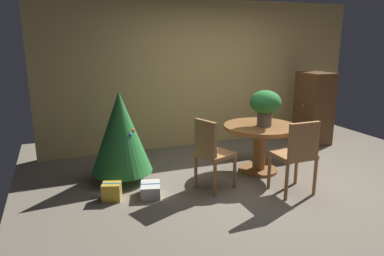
# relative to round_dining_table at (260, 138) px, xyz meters

# --- Properties ---
(ground_plane) EXTENTS (6.60, 6.60, 0.00)m
(ground_plane) POSITION_rel_round_dining_table_xyz_m (-0.11, -0.51, -0.52)
(ground_plane) COLOR #756B5B
(back_wall_panel) EXTENTS (6.00, 0.10, 2.60)m
(back_wall_panel) POSITION_rel_round_dining_table_xyz_m (-0.11, 1.69, 0.78)
(back_wall_panel) COLOR tan
(back_wall_panel) RESTS_ON ground_plane
(round_dining_table) EXTENTS (1.06, 1.06, 0.71)m
(round_dining_table) POSITION_rel_round_dining_table_xyz_m (0.00, 0.00, 0.00)
(round_dining_table) COLOR brown
(round_dining_table) RESTS_ON ground_plane
(flower_vase) EXTENTS (0.44, 0.44, 0.52)m
(flower_vase) POSITION_rel_round_dining_table_xyz_m (0.02, -0.07, 0.51)
(flower_vase) COLOR #665B51
(flower_vase) RESTS_ON round_dining_table
(wooden_chair_left) EXTENTS (0.52, 0.52, 0.94)m
(wooden_chair_left) POSITION_rel_round_dining_table_xyz_m (-0.93, -0.34, 0.01)
(wooden_chair_left) COLOR #9E6B3D
(wooden_chair_left) RESTS_ON ground_plane
(wooden_chair_near) EXTENTS (0.47, 0.42, 0.96)m
(wooden_chair_near) POSITION_rel_round_dining_table_xyz_m (0.00, -0.86, 0.04)
(wooden_chair_near) COLOR #9E6B3D
(wooden_chair_near) RESTS_ON ground_plane
(holiday_tree) EXTENTS (0.84, 0.84, 1.25)m
(holiday_tree) POSITION_rel_round_dining_table_xyz_m (-1.96, 0.39, 0.17)
(holiday_tree) COLOR brown
(holiday_tree) RESTS_ON ground_plane
(gift_box_cream) EXTENTS (0.31, 0.37, 0.16)m
(gift_box_cream) POSITION_rel_round_dining_table_xyz_m (-1.73, -0.26, -0.44)
(gift_box_cream) COLOR silver
(gift_box_cream) RESTS_ON ground_plane
(gift_box_gold) EXTENTS (0.27, 0.24, 0.22)m
(gift_box_gold) POSITION_rel_round_dining_table_xyz_m (-2.20, -0.20, -0.41)
(gift_box_gold) COLOR gold
(gift_box_gold) RESTS_ON ground_plane
(wooden_cabinet) EXTENTS (0.51, 0.60, 1.33)m
(wooden_cabinet) POSITION_rel_round_dining_table_xyz_m (1.74, 0.94, 0.15)
(wooden_cabinet) COLOR brown
(wooden_cabinet) RESTS_ON ground_plane
(potted_plant) EXTENTS (0.25, 0.25, 0.37)m
(potted_plant) POSITION_rel_round_dining_table_xyz_m (1.05, 0.44, -0.31)
(potted_plant) COLOR #4C382D
(potted_plant) RESTS_ON ground_plane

